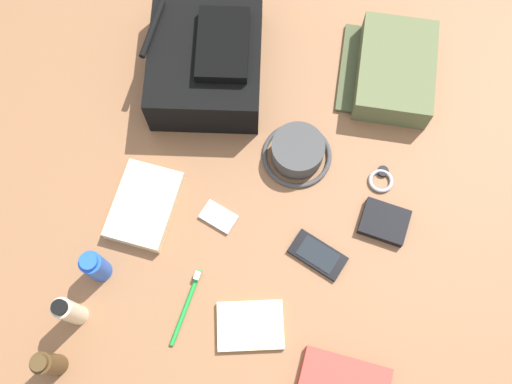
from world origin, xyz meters
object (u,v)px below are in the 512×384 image
deodorant_spray (95,266)px  toothbrush (187,303)px  bucket_hat (297,152)px  backpack (207,57)px  cologne_bottle (49,364)px  toiletry_pouch (393,70)px  cell_phone (318,255)px  folded_towel (144,205)px  media_player (219,217)px  lotion_bottle (70,311)px  notepad (250,326)px  wallet (384,222)px  wristwatch (381,179)px

deodorant_spray → toothbrush: 0.22m
bucket_hat → backpack: bearing=57.8°
cologne_bottle → toiletry_pouch: bearing=-32.9°
cell_phone → folded_towel: (0.01, 0.43, 0.01)m
backpack → media_player: 0.41m
cologne_bottle → lotion_bottle: bearing=-3.7°
notepad → lotion_bottle: bearing=84.1°
cell_phone → media_player: 0.25m
toiletry_pouch → notepad: size_ratio=1.94×
backpack → notepad: bearing=-155.7°
media_player → toothbrush: (-0.22, 0.01, 0.00)m
cologne_bottle → media_player: (0.42, -0.25, -0.06)m
wallet → deodorant_spray: bearing=119.3°
lotion_bottle → deodorant_spray: (0.11, -0.02, -0.02)m
lotion_bottle → media_player: (0.31, -0.25, -0.07)m
toiletry_pouch → cologne_bottle: (-0.90, 0.58, 0.02)m
toiletry_pouch → deodorant_spray: (-0.68, 0.56, 0.02)m
cologne_bottle → wristwatch: cologne_bottle is taller
cell_phone → wallet: size_ratio=1.33×
lotion_bottle → toothbrush: bearing=-69.0°
backpack → bucket_hat: backpack is taller
toiletry_pouch → wallet: size_ratio=2.65×
bucket_hat → cell_phone: bearing=-155.5°
media_player → wristwatch: bearing=-61.8°
toothbrush → wallet: 0.50m
wristwatch → folded_towel: size_ratio=0.36×
backpack → deodorant_spray: 0.58m
media_player → wallet: 0.40m
media_player → notepad: size_ratio=0.64×
cologne_bottle → toothbrush: bearing=-49.6°
lotion_bottle → wallet: bearing=-58.2°
toiletry_pouch → media_player: size_ratio=3.05×
toothbrush → cell_phone: bearing=-55.0°
deodorant_spray → cell_phone: bearing=-71.1°
backpack → toiletry_pouch: (0.10, -0.47, -0.03)m
toiletry_pouch → media_player: toiletry_pouch is taller
cell_phone → toothbrush: toothbrush is taller
notepad → folded_towel: folded_towel is taller
lotion_bottle → media_player: bearing=-38.8°
toothbrush → notepad: size_ratio=1.20×
folded_towel → toiletry_pouch: bearing=-45.4°
media_player → toothbrush: size_ratio=0.53×
cologne_bottle → notepad: size_ratio=0.85×
bucket_hat → toothbrush: (-0.42, 0.16, -0.02)m
cologne_bottle → lotion_bottle: size_ratio=0.86×
wristwatch → toothbrush: 0.56m
deodorant_spray → wristwatch: (0.39, -0.59, -0.05)m
toiletry_pouch → toothbrush: bearing=153.8°
media_player → wristwatch: same height
media_player → cologne_bottle: bearing=148.9°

